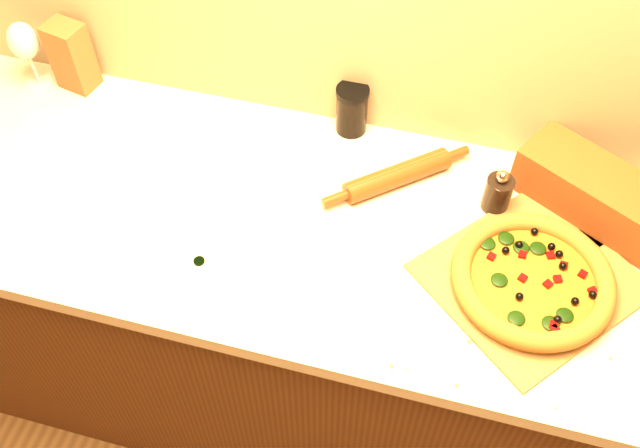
{
  "coord_description": "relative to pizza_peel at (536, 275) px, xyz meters",
  "views": [
    {
      "loc": [
        0.24,
        0.5,
        2.14
      ],
      "look_at": [
        0.01,
        1.38,
        0.96
      ],
      "focal_mm": 40.0,
      "sensor_mm": 36.0,
      "label": 1
    }
  ],
  "objects": [
    {
      "name": "rolling_pin",
      "position": [
        -0.33,
        0.18,
        0.02
      ],
      "size": [
        0.3,
        0.26,
        0.05
      ],
      "rotation": [
        0.0,
        0.0,
        0.71
      ],
      "color": "#5A2B0F",
      "rests_on": "countertop"
    },
    {
      "name": "pepper_grinder",
      "position": [
        -0.11,
        0.17,
        0.04
      ],
      "size": [
        0.06,
        0.06,
        0.11
      ],
      "color": "black",
      "rests_on": "countertop"
    },
    {
      "name": "paper_bag",
      "position": [
        -1.19,
        0.3,
        0.09
      ],
      "size": [
        0.1,
        0.09,
        0.18
      ],
      "primitive_type": "cube",
      "rotation": [
        0.0,
        0.0,
        -0.22
      ],
      "color": "brown",
      "rests_on": "countertop"
    },
    {
      "name": "dark_jar",
      "position": [
        -0.47,
        0.32,
        0.06
      ],
      "size": [
        0.08,
        0.08,
        0.13
      ],
      "color": "black",
      "rests_on": "countertop"
    },
    {
      "name": "wine_glass",
      "position": [
        -1.29,
        0.27,
        0.13
      ],
      "size": [
        0.08,
        0.08,
        0.19
      ],
      "color": "silver",
      "rests_on": "countertop"
    },
    {
      "name": "pizza",
      "position": [
        -0.01,
        -0.03,
        0.03
      ],
      "size": [
        0.33,
        0.33,
        0.05
      ],
      "color": "#B2812C",
      "rests_on": "pizza_peel"
    },
    {
      "name": "countertop",
      "position": [
        -0.47,
        0.02,
        -0.02
      ],
      "size": [
        2.84,
        0.68,
        0.04
      ],
      "primitive_type": "cube",
      "color": "beige",
      "rests_on": "cabinet"
    },
    {
      "name": "bread_bag",
      "position": [
        0.13,
        0.19,
        0.05
      ],
      "size": [
        0.43,
        0.32,
        0.12
      ],
      "primitive_type": "cube",
      "rotation": [
        0.0,
        0.0,
        -0.5
      ],
      "color": "brown",
      "rests_on": "countertop"
    },
    {
      "name": "pizza_peel",
      "position": [
        0.0,
        0.0,
        0.0
      ],
      "size": [
        0.52,
        0.54,
        0.01
      ],
      "rotation": [
        0.0,
        0.0,
        -0.7
      ],
      "color": "brown",
      "rests_on": "countertop"
    },
    {
      "name": "bottle_cap",
      "position": [
        -0.69,
        -0.15,
        -0.0
      ],
      "size": [
        0.03,
        0.03,
        0.01
      ],
      "primitive_type": "cylinder",
      "rotation": [
        0.0,
        0.0,
        -0.16
      ],
      "color": "black",
      "rests_on": "countertop"
    },
    {
      "name": "cabinet",
      "position": [
        -0.47,
        0.02,
        -0.47
      ],
      "size": [
        2.8,
        0.65,
        0.86
      ],
      "primitive_type": "cube",
      "color": "#4A250F",
      "rests_on": "ground"
    }
  ]
}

